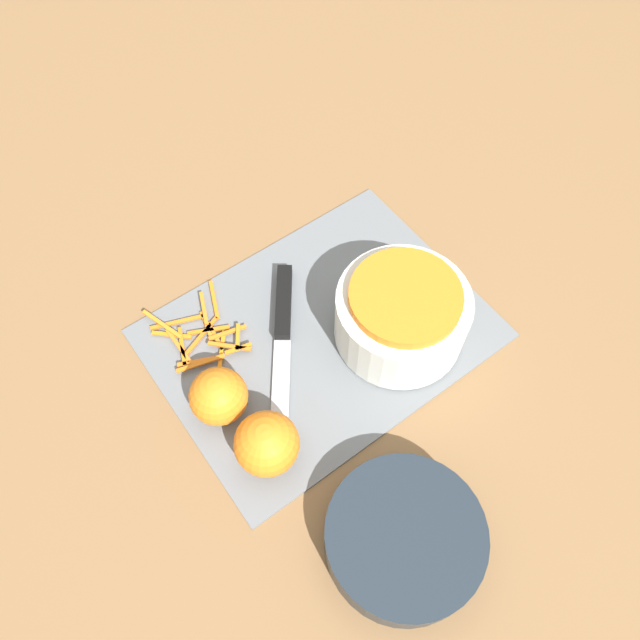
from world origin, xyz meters
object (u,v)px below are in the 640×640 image
(knife, at_px, (283,317))
(orange_left, at_px, (267,444))
(bowl_dark, at_px, (404,538))
(orange_right, at_px, (219,396))
(bowl_speckled, at_px, (402,314))

(knife, bearing_deg, orange_left, -3.33)
(bowl_dark, bearing_deg, knife, -100.27)
(orange_left, distance_m, orange_right, 0.08)
(bowl_dark, xyz_separation_m, knife, (-0.06, -0.31, -0.01))
(knife, bearing_deg, bowl_dark, 26.18)
(bowl_dark, relative_size, knife, 0.85)
(knife, xyz_separation_m, orange_left, (0.12, 0.14, 0.03))
(bowl_speckled, relative_size, knife, 0.83)
(bowl_speckled, height_order, orange_left, bowl_speckled)
(bowl_speckled, xyz_separation_m, knife, (0.11, -0.11, -0.04))
(bowl_speckled, distance_m, knife, 0.16)
(bowl_speckled, bearing_deg, orange_right, -10.52)
(knife, relative_size, orange_right, 2.87)
(bowl_dark, xyz_separation_m, orange_right, (0.08, -0.25, 0.02))
(orange_left, xyz_separation_m, orange_right, (0.01, -0.08, -0.00))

